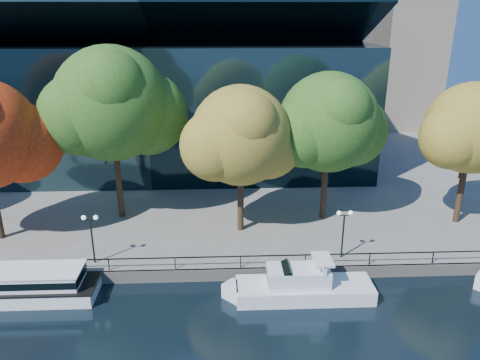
{
  "coord_description": "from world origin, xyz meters",
  "views": [
    {
      "loc": [
        3.58,
        -28.16,
        19.65
      ],
      "look_at": [
        5.16,
        8.0,
        6.41
      ],
      "focal_mm": 35.0,
      "sensor_mm": 36.0,
      "label": 1
    }
  ],
  "objects_px": {
    "tree_5": "(474,130)",
    "lamp_2": "(344,223)",
    "cruiser_near": "(298,286)",
    "tree_2": "(114,106)",
    "lamp_1": "(91,228)",
    "tree_4": "(331,124)",
    "tree_3": "(243,138)"
  },
  "relations": [
    {
      "from": "tree_5",
      "to": "lamp_2",
      "type": "bearing_deg",
      "value": -153.96
    },
    {
      "from": "cruiser_near",
      "to": "tree_2",
      "type": "relative_size",
      "value": 0.68
    },
    {
      "from": "tree_5",
      "to": "lamp_1",
      "type": "xyz_separation_m",
      "value": [
        -32.05,
        -6.13,
        -5.78
      ]
    },
    {
      "from": "cruiser_near",
      "to": "tree_4",
      "type": "xyz_separation_m",
      "value": [
        4.34,
        11.51,
        9.07
      ]
    },
    {
      "from": "tree_4",
      "to": "tree_3",
      "type": "bearing_deg",
      "value": -164.16
    },
    {
      "from": "tree_2",
      "to": "lamp_2",
      "type": "bearing_deg",
      "value": -24.68
    },
    {
      "from": "tree_5",
      "to": "lamp_1",
      "type": "height_order",
      "value": "tree_5"
    },
    {
      "from": "lamp_1",
      "to": "tree_2",
      "type": "bearing_deg",
      "value": 85.74
    },
    {
      "from": "tree_2",
      "to": "lamp_2",
      "type": "relative_size",
      "value": 3.95
    },
    {
      "from": "tree_2",
      "to": "lamp_2",
      "type": "distance_m",
      "value": 22.12
    },
    {
      "from": "tree_2",
      "to": "lamp_1",
      "type": "distance_m",
      "value": 11.58
    },
    {
      "from": "tree_3",
      "to": "lamp_2",
      "type": "bearing_deg",
      "value": -34.75
    },
    {
      "from": "cruiser_near",
      "to": "lamp_1",
      "type": "height_order",
      "value": "lamp_1"
    },
    {
      "from": "cruiser_near",
      "to": "lamp_1",
      "type": "bearing_deg",
      "value": 165.62
    },
    {
      "from": "cruiser_near",
      "to": "lamp_2",
      "type": "height_order",
      "value": "lamp_2"
    },
    {
      "from": "tree_4",
      "to": "lamp_2",
      "type": "xyz_separation_m",
      "value": [
        -0.26,
        -7.56,
        -6.07
      ]
    },
    {
      "from": "tree_4",
      "to": "lamp_2",
      "type": "distance_m",
      "value": 9.69
    },
    {
      "from": "cruiser_near",
      "to": "lamp_1",
      "type": "distance_m",
      "value": 16.21
    },
    {
      "from": "tree_2",
      "to": "cruiser_near",
      "type": "bearing_deg",
      "value": -40.5
    },
    {
      "from": "cruiser_near",
      "to": "tree_3",
      "type": "distance_m",
      "value": 13.1
    },
    {
      "from": "tree_2",
      "to": "lamp_1",
      "type": "height_order",
      "value": "tree_2"
    },
    {
      "from": "tree_5",
      "to": "lamp_1",
      "type": "bearing_deg",
      "value": -169.18
    },
    {
      "from": "cruiser_near",
      "to": "tree_4",
      "type": "bearing_deg",
      "value": 69.34
    },
    {
      "from": "lamp_1",
      "to": "lamp_2",
      "type": "bearing_deg",
      "value": 0.0
    },
    {
      "from": "tree_5",
      "to": "lamp_1",
      "type": "distance_m",
      "value": 33.14
    },
    {
      "from": "lamp_1",
      "to": "tree_3",
      "type": "bearing_deg",
      "value": 24.13
    },
    {
      "from": "cruiser_near",
      "to": "tree_4",
      "type": "relative_size",
      "value": 0.8
    },
    {
      "from": "tree_2",
      "to": "tree_5",
      "type": "height_order",
      "value": "tree_2"
    },
    {
      "from": "tree_2",
      "to": "lamp_2",
      "type": "height_order",
      "value": "tree_2"
    },
    {
      "from": "tree_2",
      "to": "tree_3",
      "type": "height_order",
      "value": "tree_2"
    },
    {
      "from": "tree_3",
      "to": "lamp_2",
      "type": "relative_size",
      "value": 3.21
    },
    {
      "from": "tree_2",
      "to": "tree_5",
      "type": "relative_size",
      "value": 1.23
    }
  ]
}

